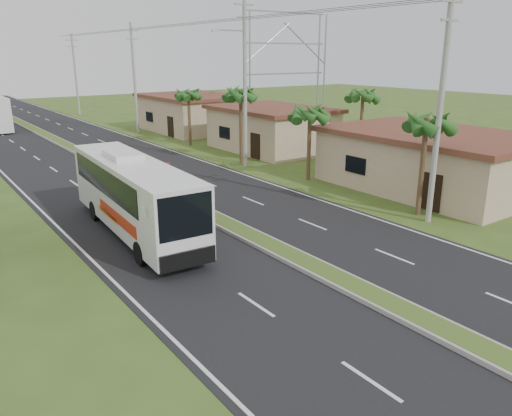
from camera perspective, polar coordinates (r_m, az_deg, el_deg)
ground at (r=18.91m, az=8.70°, el=-7.96°), size 180.00×180.00×0.00m
road_asphalt at (r=35.22m, az=-14.59°, el=3.57°), size 14.00×160.00×0.02m
median_strip at (r=35.20m, az=-14.60°, el=3.72°), size 1.20×160.00×0.18m
lane_edge_left at (r=33.50m, az=-25.27°, el=1.75°), size 0.12×160.00×0.01m
lane_edge_right at (r=38.06m, az=-5.17°, el=5.04°), size 0.12×160.00×0.01m
shop_near at (r=32.41m, az=19.34°, el=5.21°), size 8.60×12.60×3.52m
shop_mid at (r=43.40m, az=1.79°, el=9.09°), size 7.60×10.60×3.67m
shop_far at (r=55.07m, az=-7.27°, el=10.77°), size 8.60×11.60×3.82m
palm_verge_a at (r=26.20m, az=18.92°, el=9.19°), size 2.40×2.40×5.45m
palm_verge_b at (r=32.53m, az=6.20°, el=10.72°), size 2.40×2.40×5.05m
palm_verge_c at (r=37.60m, az=-1.76°, el=12.84°), size 2.40×2.40×5.85m
palm_verge_d at (r=45.59m, az=-7.73°, el=12.74°), size 2.40×2.40×5.25m
palm_behind_shop at (r=40.29m, az=12.14°, el=12.50°), size 2.40×2.40×5.65m
utility_pole_a at (r=25.12m, az=20.31°, el=10.90°), size 1.60×0.28×11.00m
utility_pole_b at (r=36.52m, az=-1.31°, el=14.50°), size 3.20×0.28×12.00m
utility_pole_c at (r=54.22m, az=-13.74°, el=14.30°), size 1.60×0.28×11.00m
utility_pole_d at (r=73.10m, az=-19.94°, el=14.22°), size 1.60×0.28×10.50m
billboard_lattice at (r=54.22m, az=3.47°, el=15.96°), size 10.18×1.18×12.07m
coach_bus_main at (r=23.29m, az=-13.85°, el=1.84°), size 3.02×11.42×3.65m
motorcyclist at (r=28.35m, az=-10.02°, el=2.36°), size 1.61×1.06×2.26m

